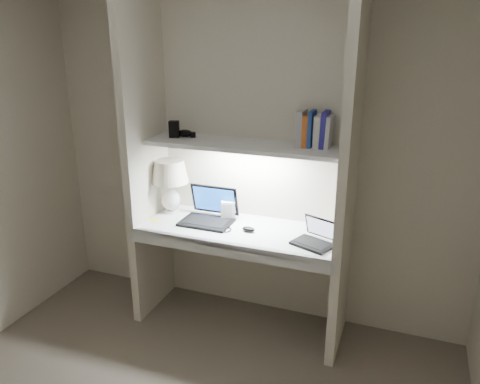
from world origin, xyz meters
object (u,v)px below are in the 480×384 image
at_px(table_lamp, 170,178).
at_px(laptop_main, 209,213).
at_px(laptop_netbook, 316,238).
at_px(speaker, 228,210).
at_px(book_row, 314,130).

xyz_separation_m(table_lamp, laptop_main, (0.34, -0.05, -0.22)).
bearing_deg(laptop_main, table_lamp, 172.18).
distance_m(table_lamp, laptop_netbook, 1.20).
distance_m(table_lamp, speaker, 0.51).
bearing_deg(book_row, speaker, -176.67).
distance_m(table_lamp, book_row, 1.15).
relative_size(table_lamp, laptop_netbook, 1.30).
distance_m(laptop_main, laptop_netbook, 0.83).
bearing_deg(speaker, book_row, -16.98).
distance_m(laptop_netbook, book_row, 0.72).
relative_size(table_lamp, laptop_main, 1.13).
bearing_deg(laptop_netbook, laptop_main, -166.32).
bearing_deg(laptop_main, speaker, 35.18).
relative_size(speaker, book_row, 0.57).
xyz_separation_m(laptop_main, laptop_netbook, (0.82, -0.12, -0.02)).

